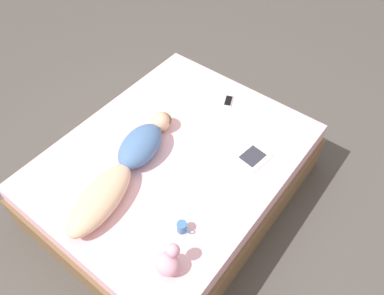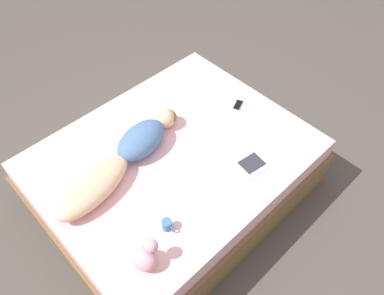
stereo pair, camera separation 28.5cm
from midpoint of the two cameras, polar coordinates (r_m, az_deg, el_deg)
ground_plane at (r=3.48m, az=-0.26°, el=-6.72°), size 12.00×12.00×0.00m
bed at (r=3.25m, az=-0.28°, el=-4.04°), size 1.76×2.19×0.56m
person at (r=2.90m, az=-7.74°, el=-1.77°), size 0.49×1.31×0.20m
open_magazine at (r=3.05m, az=10.42°, el=-1.26°), size 0.48×0.32×0.01m
coffee_mug at (r=2.61m, az=-0.64°, el=-11.90°), size 0.10×0.07×0.09m
cell_phone at (r=3.44m, az=9.40°, el=6.27°), size 0.13×0.17×0.01m
plush_toy at (r=2.47m, az=-3.56°, el=-16.54°), size 0.17×0.18×0.21m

